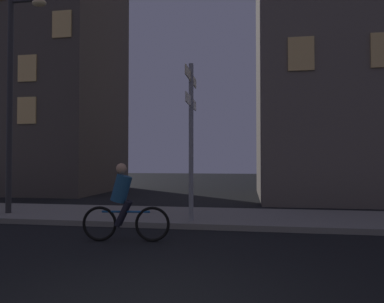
{
  "coord_description": "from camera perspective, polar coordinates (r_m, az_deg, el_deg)",
  "views": [
    {
      "loc": [
        1.1,
        -3.54,
        1.67
      ],
      "look_at": [
        -0.27,
        5.14,
        1.89
      ],
      "focal_mm": 32.51,
      "sensor_mm": 36.0,
      "label": 1
    }
  ],
  "objects": [
    {
      "name": "street_lamp",
      "position": [
        11.59,
        -27.16,
        9.45
      ],
      "size": [
        1.21,
        0.28,
        6.36
      ],
      "color": "#2D2D30",
      "rests_on": "sidewalk_kerb"
    },
    {
      "name": "sidewalk_kerb",
      "position": [
        9.96,
        2.53,
        -10.7
      ],
      "size": [
        40.0,
        2.95,
        0.14
      ],
      "primitive_type": "cube",
      "color": "gray",
      "rests_on": "ground_plane"
    },
    {
      "name": "building_left_block",
      "position": [
        21.2,
        -24.12,
        11.12
      ],
      "size": [
        8.24,
        6.47,
        12.47
      ],
      "color": "#4C443D",
      "rests_on": "ground_plane"
    },
    {
      "name": "signpost",
      "position": [
        8.89,
        -0.15,
        4.13
      ],
      "size": [
        0.12,
        1.67,
        4.01
      ],
      "color": "gray",
      "rests_on": "sidewalk_kerb"
    },
    {
      "name": "cyclist",
      "position": [
        7.38,
        -11.17,
        -8.61
      ],
      "size": [
        1.82,
        0.37,
        1.61
      ],
      "color": "black",
      "rests_on": "ground_plane"
    }
  ]
}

